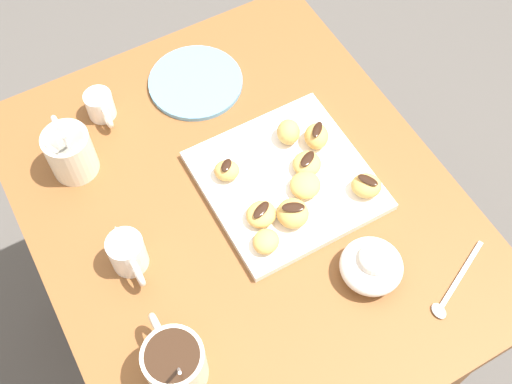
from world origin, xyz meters
TOP-DOWN VIEW (x-y plane):
  - ground_plane at (0.00, 0.00)m, footprint 8.00×8.00m
  - dining_table at (0.00, 0.00)m, footprint 0.85×0.71m
  - pastry_plate_square at (-0.00, -0.09)m, footprint 0.28×0.28m
  - coffee_mug_cream_left at (-0.21, 0.23)m, footprint 0.13×0.09m
  - coffee_mug_cream_right at (0.21, 0.23)m, footprint 0.12×0.08m
  - cream_pitcher_white at (-0.01, 0.21)m, footprint 0.10×0.06m
  - ice_cream_bowl at (-0.22, -0.12)m, footprint 0.10×0.10m
  - chocolate_sauce_pitcher at (0.30, 0.14)m, footprint 0.09×0.05m
  - saucer_sky_left at (0.28, -0.05)m, footprint 0.18×0.18m
  - loose_spoon_near_saucer at (-0.31, -0.22)m, footprint 0.08×0.15m
  - beignet_0 at (-0.05, -0.01)m, footprint 0.06×0.07m
  - chocolate_drizzle_0 at (-0.05, -0.01)m, footprint 0.03×0.04m
  - beignet_1 at (-0.09, -0.19)m, footprint 0.07×0.07m
  - chocolate_drizzle_1 at (-0.09, -0.19)m, footprint 0.04×0.03m
  - beignet_2 at (0.00, -0.13)m, footprint 0.07×0.07m
  - chocolate_drizzle_2 at (0.00, -0.13)m, footprint 0.03×0.04m
  - beignet_3 at (-0.07, -0.06)m, footprint 0.06×0.06m
  - chocolate_drizzle_3 at (-0.07, -0.06)m, footprint 0.03×0.04m
  - beignet_4 at (-0.10, 0.01)m, footprint 0.06×0.06m
  - beignet_5 at (0.04, -0.17)m, footprint 0.07×0.06m
  - chocolate_drizzle_5 at (0.04, -0.17)m, footprint 0.04×0.04m
  - beignet_6 at (-0.04, -0.10)m, footprint 0.07×0.07m
  - beignet_7 at (0.06, -0.00)m, footprint 0.06×0.06m
  - chocolate_drizzle_7 at (0.06, -0.00)m, footprint 0.03×0.03m
  - beignet_8 at (0.07, -0.13)m, footprint 0.06×0.06m

SIDE VIEW (x-z plane):
  - ground_plane at x=0.00m, z-range 0.00..0.00m
  - dining_table at x=0.00m, z-range 0.21..0.96m
  - loose_spoon_near_saucer at x=-0.31m, z-range 0.75..0.76m
  - saucer_sky_left at x=0.28m, z-range 0.75..0.76m
  - pastry_plate_square at x=0.00m, z-range 0.75..0.77m
  - beignet_0 at x=-0.05m, z-range 0.77..0.80m
  - beignet_4 at x=-0.10m, z-range 0.77..0.80m
  - beignet_2 at x=0.00m, z-range 0.77..0.80m
  - beignet_6 at x=-0.04m, z-range 0.77..0.80m
  - chocolate_sauce_pitcher at x=0.30m, z-range 0.75..0.81m
  - beignet_7 at x=0.06m, z-range 0.77..0.80m
  - beignet_1 at x=-0.09m, z-range 0.77..0.80m
  - ice_cream_bowl at x=-0.22m, z-range 0.75..0.82m
  - beignet_3 at x=-0.07m, z-range 0.77..0.81m
  - beignet_5 at x=0.04m, z-range 0.77..0.81m
  - beignet_8 at x=0.07m, z-range 0.77..0.81m
  - cream_pitcher_white at x=-0.01m, z-range 0.75..0.83m
  - chocolate_drizzle_0 at x=-0.05m, z-range 0.79..0.80m
  - chocolate_drizzle_2 at x=0.00m, z-range 0.80..0.80m
  - chocolate_drizzle_7 at x=0.06m, z-range 0.80..0.80m
  - coffee_mug_cream_right at x=0.21m, z-range 0.73..0.87m
  - coffee_mug_cream_left at x=-0.21m, z-range 0.73..0.87m
  - chocolate_drizzle_1 at x=-0.09m, z-range 0.80..0.80m
  - chocolate_drizzle_3 at x=-0.07m, z-range 0.80..0.81m
  - chocolate_drizzle_5 at x=0.04m, z-range 0.80..0.81m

